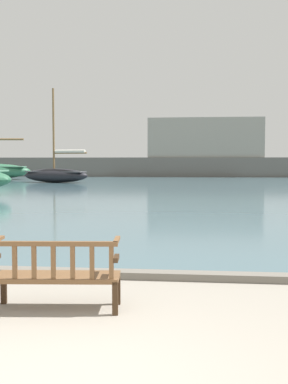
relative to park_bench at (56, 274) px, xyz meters
The scene contains 5 objects.
harbor_water 41.91m from the park_bench, 89.24° to the left, with size 100.00×80.00×0.08m, color #476670.
quay_edge_kerb 1.89m from the park_bench, 72.35° to the left, with size 40.00×0.30×0.12m, color slate.
park_bench is the anchor object (origin of this frame).
sailboat_outer_port 34.16m from the park_bench, 106.51° to the left, with size 6.05×2.99×7.71m.
far_breakwater 48.07m from the park_bench, 88.48° to the left, with size 44.53×2.40×6.59m.
Camera 1 is at (1.20, -3.81, 1.92)m, focal length 45.00 mm.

